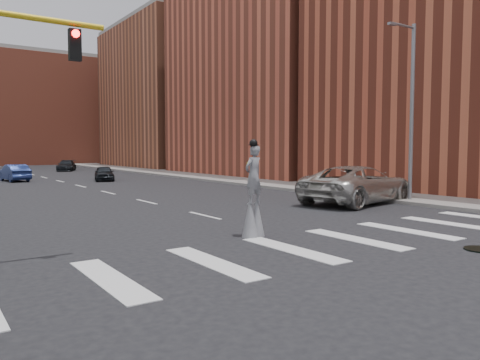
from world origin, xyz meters
The scene contains 11 objects.
ground_plane centered at (0.00, 0.00, 0.00)m, with size 160.00×160.00×0.00m, color black.
sidewalk_right centered at (12.50, 25.00, 0.09)m, with size 5.00×90.00×0.18m, color slate.
building_mid centered at (22.00, 30.00, 12.00)m, with size 16.00×22.00×24.00m, color #B35138.
building_far centered at (22.00, 54.00, 10.00)m, with size 16.00×22.00×20.00m, color #A5593D.
building_backdrop centered at (6.00, 78.00, 9.00)m, with size 26.00×14.00×18.00m, color #B35138.
streetlight centered at (10.90, 6.00, 4.90)m, with size 2.05×0.20×9.00m.
stilt_performer centered at (-1.04, 3.15, 1.26)m, with size 0.83×0.60×3.09m.
suv_crossing centered at (8.56, 7.34, 0.95)m, with size 3.16×6.86×1.91m, color beige.
car_near centered at (3.28, 30.55, 0.64)m, with size 1.51×3.77×1.28m, color black.
car_mid centered at (-3.11, 34.25, 0.71)m, with size 1.49×4.28×1.41m, color navy.
car_far centered at (4.96, 49.46, 0.65)m, with size 1.83×4.50×1.31m, color black.
Camera 1 is at (-9.72, -8.70, 2.83)m, focal length 35.00 mm.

